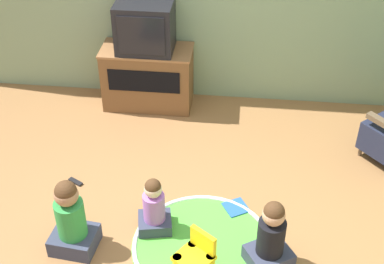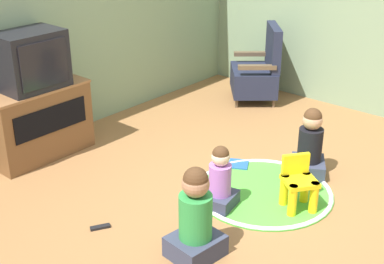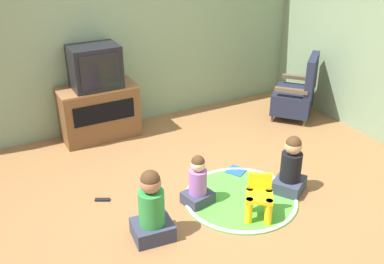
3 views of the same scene
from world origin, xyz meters
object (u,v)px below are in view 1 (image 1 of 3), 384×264
Objects in this scene: tv_cabinet at (148,76)px; child_watching_center at (271,239)px; child_watching_right at (154,209)px; remote_control at (76,182)px; yellow_kid_chair at (195,262)px; television at (145,27)px; child_watching_left at (71,220)px; book at (236,208)px.

child_watching_center is at bearing -58.44° from tv_cabinet.
remote_control is (-0.83, 0.49, -0.22)m from child_watching_right.
child_watching_right reaches higher than yellow_kid_chair.
yellow_kid_chair is (0.77, -2.35, -0.75)m from television.
child_watching_right is at bearing 164.38° from yellow_kid_chair.
child_watching_center is at bearing -174.04° from remote_control.
child_watching_center is 1.19× the size of child_watching_right.
television is at bearing -90.00° from tv_cabinet.
book is at bearing 30.21° from child_watching_left.
child_watching_left reaches higher than child_watching_right.
yellow_kid_chair is 0.86m from book.
tv_cabinet is at bearing -78.79° from remote_control.
book is 1.50m from remote_control.
tv_cabinet is 1.42× the size of child_watching_left.
child_watching_center reaches higher than book.
television is at bearing 89.99° from child_watching_left.
remote_control is (-0.45, -1.39, -0.34)m from tv_cabinet.
tv_cabinet is 2.16m from child_watching_left.
tv_cabinet is 1.93m from child_watching_right.
child_watching_center is at bearing 175.61° from book.
television is 3.83× the size of remote_control.
yellow_kid_chair is 0.82× the size of child_watching_right.
television is 2.59m from yellow_kid_chair.
child_watching_left is (-1.00, 0.22, 0.10)m from yellow_kid_chair.
tv_cabinet is 0.59m from television.
child_watching_left is 1.08× the size of child_watching_center.
book is at bearing 13.32° from child_watching_right.
child_watching_center is at bearing -27.21° from child_watching_right.
television is 2.60m from child_watching_center.
book is at bearing 106.25° from yellow_kid_chair.
tv_cabinet is 2.49m from yellow_kid_chair.
tv_cabinet is 3.72× the size of book.
child_watching_center is at bearing 57.06° from yellow_kid_chair.
remote_control is (-1.49, 0.18, -0.00)m from book.
yellow_kid_chair is 1.02m from child_watching_left.
child_watching_center is 2.43× the size of book.
tv_cabinet is 1.92m from book.
child_watching_left is at bearing -167.98° from child_watching_right.
remote_control is at bearing 112.47° from child_watching_left.
television is 2.24m from child_watching_left.
child_watching_center is at bearing 6.03° from child_watching_left.
television is 1.09× the size of child_watching_right.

